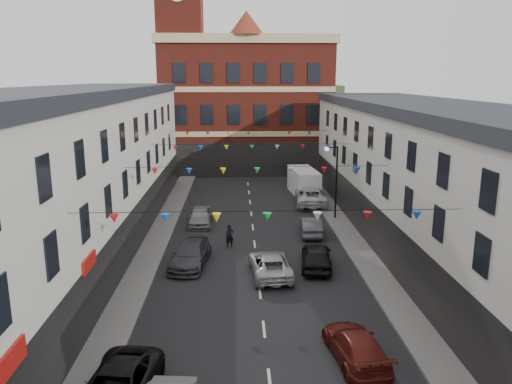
{
  "coord_description": "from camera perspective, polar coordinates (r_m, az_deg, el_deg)",
  "views": [
    {
      "loc": [
        -1.18,
        -24.95,
        11.36
      ],
      "look_at": [
        0.11,
        8.29,
        3.67
      ],
      "focal_mm": 35.0,
      "sensor_mm": 36.0,
      "label": 1
    }
  ],
  "objects": [
    {
      "name": "ground",
      "position": [
        27.44,
        0.45,
        -11.43
      ],
      "size": [
        160.0,
        160.0,
        0.0
      ],
      "primitive_type": "plane",
      "color": "black",
      "rests_on": "ground"
    },
    {
      "name": "pavement_left",
      "position": [
        29.78,
        -13.32,
        -9.62
      ],
      "size": [
        1.8,
        64.0,
        0.15
      ],
      "primitive_type": "cube",
      "color": "#605E5B",
      "rests_on": "ground"
    },
    {
      "name": "pavement_right",
      "position": [
        30.32,
        13.58,
        -9.22
      ],
      "size": [
        1.8,
        64.0,
        0.15
      ],
      "primitive_type": "cube",
      "color": "#605E5B",
      "rests_on": "ground"
    },
    {
      "name": "terrace_left",
      "position": [
        28.67,
        -23.87,
        -0.21
      ],
      "size": [
        8.4,
        56.0,
        10.7
      ],
      "color": "beige",
      "rests_on": "ground"
    },
    {
      "name": "terrace_right",
      "position": [
        29.73,
        23.69,
        -0.74
      ],
      "size": [
        8.4,
        56.0,
        9.7
      ],
      "color": "beige",
      "rests_on": "ground"
    },
    {
      "name": "civic_building",
      "position": [
        62.99,
        -1.16,
        10.09
      ],
      "size": [
        20.6,
        13.3,
        18.5
      ],
      "color": "maroon",
      "rests_on": "ground"
    },
    {
      "name": "clock_tower",
      "position": [
        60.39,
        -8.57,
        16.28
      ],
      "size": [
        5.6,
        5.6,
        30.0
      ],
      "color": "maroon",
      "rests_on": "ground"
    },
    {
      "name": "distant_hill",
      "position": [
        87.23,
        -4.11,
        8.81
      ],
      "size": [
        40.0,
        14.0,
        10.0
      ],
      "primitive_type": "cube",
      "color": "#345427",
      "rests_on": "ground"
    },
    {
      "name": "street_lamp",
      "position": [
        40.41,
        8.85,
        2.23
      ],
      "size": [
        1.1,
        0.36,
        6.0
      ],
      "color": "black",
      "rests_on": "ground"
    },
    {
      "name": "car_left_d",
      "position": [
        31.15,
        -7.51,
        -7.06
      ],
      "size": [
        2.62,
        5.19,
        1.44
      ],
      "primitive_type": "imported",
      "rotation": [
        0.0,
        0.0,
        -0.12
      ],
      "color": "#38393F",
      "rests_on": "ground"
    },
    {
      "name": "car_left_e",
      "position": [
        39.22,
        -6.37,
        -2.78
      ],
      "size": [
        1.77,
        4.32,
        1.47
      ],
      "primitive_type": "imported",
      "rotation": [
        0.0,
        0.0,
        -0.01
      ],
      "color": "gray",
      "rests_on": "ground"
    },
    {
      "name": "car_right_c",
      "position": [
        21.62,
        11.35,
        -16.91
      ],
      "size": [
        2.36,
        4.76,
        1.33
      ],
      "primitive_type": "imported",
      "rotation": [
        0.0,
        0.0,
        3.25
      ],
      "color": "#581611",
      "rests_on": "ground"
    },
    {
      "name": "car_right_d",
      "position": [
        30.71,
        6.93,
        -7.27
      ],
      "size": [
        2.36,
        4.67,
        1.52
      ],
      "primitive_type": "imported",
      "rotation": [
        0.0,
        0.0,
        3.01
      ],
      "color": "black",
      "rests_on": "ground"
    },
    {
      "name": "car_right_e",
      "position": [
        36.95,
        6.25,
        -3.87
      ],
      "size": [
        1.63,
        4.14,
        1.34
      ],
      "primitive_type": "imported",
      "rotation": [
        0.0,
        0.0,
        3.09
      ],
      "color": "#4A4B51",
      "rests_on": "ground"
    },
    {
      "name": "car_right_f",
      "position": [
        45.51,
        6.28,
        -0.45
      ],
      "size": [
        3.12,
        6.04,
        1.63
      ],
      "primitive_type": "imported",
      "rotation": [
        0.0,
        0.0,
        3.07
      ],
      "color": "silver",
      "rests_on": "ground"
    },
    {
      "name": "moving_car",
      "position": [
        29.43,
        1.64,
        -8.27
      ],
      "size": [
        2.61,
        5.02,
        1.35
      ],
      "primitive_type": "imported",
      "rotation": [
        0.0,
        0.0,
        3.22
      ],
      "color": "#ADAFB4",
      "rests_on": "ground"
    },
    {
      "name": "white_van",
      "position": [
        49.47,
        5.47,
        1.17
      ],
      "size": [
        2.72,
        5.83,
        2.49
      ],
      "primitive_type": "cube",
      "rotation": [
        0.0,
        0.0,
        0.1
      ],
      "color": "white",
      "rests_on": "ground"
    },
    {
      "name": "pedestrian",
      "position": [
        34.07,
        -3.02,
        -5.03
      ],
      "size": [
        0.65,
        0.49,
        1.62
      ],
      "primitive_type": "imported",
      "rotation": [
        0.0,
        0.0,
        0.18
      ],
      "color": "black",
      "rests_on": "ground"
    }
  ]
}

